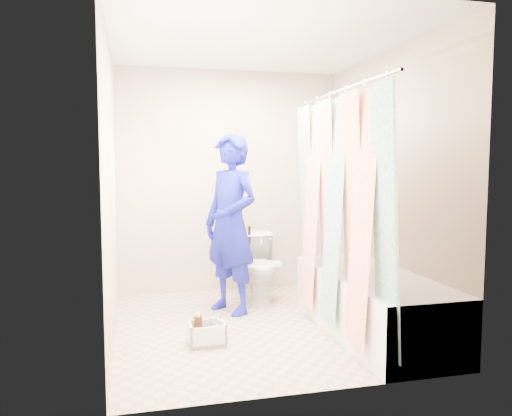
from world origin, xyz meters
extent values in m
plane|color=tan|center=(0.00, 0.00, 0.00)|extent=(2.60, 2.60, 0.00)
cube|color=silver|center=(0.00, 0.00, 2.40)|extent=(2.40, 2.60, 0.02)
cube|color=#BBA690|center=(0.00, 1.30, 1.20)|extent=(2.40, 0.02, 2.40)
cube|color=#BBA690|center=(0.00, -1.30, 1.20)|extent=(2.40, 0.02, 2.40)
cube|color=#BBA690|center=(-1.20, 0.00, 1.20)|extent=(0.02, 2.60, 2.40)
cube|color=#BBA690|center=(1.20, 0.00, 1.20)|extent=(0.02, 2.60, 2.40)
cube|color=white|center=(0.85, -0.43, 0.25)|extent=(0.70, 1.75, 0.50)
cube|color=white|center=(0.85, -0.43, 0.46)|extent=(0.58, 1.63, 0.06)
cylinder|color=silver|center=(0.52, -0.43, 1.95)|extent=(0.02, 1.90, 0.02)
cube|color=white|center=(0.52, -0.43, 1.02)|extent=(0.06, 1.75, 1.80)
imported|color=white|center=(0.20, 0.80, 0.34)|extent=(0.44, 0.70, 0.68)
cube|color=white|center=(0.19, 0.69, 0.40)|extent=(0.43, 0.22, 0.03)
cylinder|color=black|center=(0.14, 0.98, 0.65)|extent=(0.03, 0.03, 0.20)
cylinder|color=gold|center=(0.14, 0.98, 0.76)|extent=(0.05, 0.05, 0.03)
cylinder|color=white|center=(0.27, 0.97, 0.63)|extent=(0.03, 0.03, 0.16)
imported|color=#0F399E|center=(-0.15, 0.47, 0.84)|extent=(0.67, 0.73, 1.67)
cube|color=white|center=(-0.50, -0.33, 0.01)|extent=(0.28, 0.22, 0.03)
cube|color=white|center=(-0.63, -0.33, 0.08)|extent=(0.02, 0.22, 0.17)
cube|color=white|center=(-0.37, -0.33, 0.08)|extent=(0.02, 0.22, 0.17)
cube|color=white|center=(-0.50, -0.43, 0.08)|extent=(0.28, 0.02, 0.17)
cube|color=white|center=(-0.50, -0.23, 0.08)|extent=(0.28, 0.02, 0.17)
cylinder|color=#411E0D|center=(-0.56, -0.29, 0.12)|extent=(0.07, 0.07, 0.19)
cylinder|color=white|center=(-0.44, -0.28, 0.11)|extent=(0.06, 0.06, 0.17)
cylinder|color=beige|center=(-0.48, -0.38, 0.09)|extent=(0.04, 0.04, 0.12)
cylinder|color=#411E0D|center=(-0.56, -0.39, 0.06)|extent=(0.06, 0.06, 0.06)
cylinder|color=#ECA345|center=(-0.56, -0.39, 0.09)|extent=(0.06, 0.06, 0.01)
imported|color=white|center=(-0.41, -0.37, 0.12)|extent=(0.10, 0.10, 0.18)
camera|label=1|loc=(-1.03, -4.07, 1.40)|focal=35.00mm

